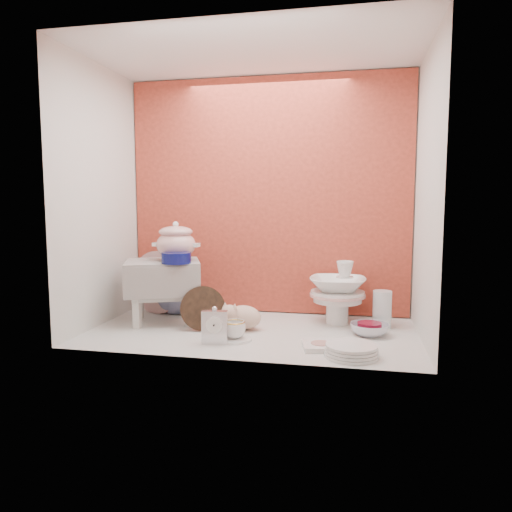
{
  "coord_description": "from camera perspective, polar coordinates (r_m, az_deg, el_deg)",
  "views": [
    {
      "loc": [
        0.55,
        -2.56,
        0.72
      ],
      "look_at": [
        0.02,
        0.02,
        0.42
      ],
      "focal_mm": 33.89,
      "sensor_mm": 36.0,
      "label": 1
    }
  ],
  "objects": [
    {
      "name": "ground",
      "position": [
        2.72,
        -0.5,
        -8.88
      ],
      "size": [
        1.8,
        1.8,
        0.0
      ],
      "primitive_type": "plane",
      "color": "silver",
      "rests_on": "ground"
    },
    {
      "name": "niche_shell",
      "position": [
        2.8,
        0.26,
        10.79
      ],
      "size": [
        1.86,
        1.03,
        1.53
      ],
      "color": "#C44431",
      "rests_on": "ground"
    },
    {
      "name": "step_stool",
      "position": [
        2.94,
        -10.92,
        -4.13
      ],
      "size": [
        0.53,
        0.5,
        0.37
      ],
      "primitive_type": null,
      "rotation": [
        0.0,
        0.0,
        0.38
      ],
      "color": "silver",
      "rests_on": "ground"
    },
    {
      "name": "soup_tureen",
      "position": [
        2.91,
        -9.43,
        1.79
      ],
      "size": [
        0.32,
        0.32,
        0.23
      ],
      "primitive_type": null,
      "rotation": [
        0.0,
        0.0,
        -0.17
      ],
      "color": "white",
      "rests_on": "step_stool"
    },
    {
      "name": "cobalt_bowl",
      "position": [
        2.77,
        -9.39,
        -0.21
      ],
      "size": [
        0.22,
        0.22,
        0.06
      ],
      "primitive_type": "cylinder",
      "rotation": [
        0.0,
        0.0,
        0.41
      ],
      "color": "#0B0F54",
      "rests_on": "step_stool"
    },
    {
      "name": "floral_platter",
      "position": [
        3.17,
        -11.6,
        -3.07
      ],
      "size": [
        0.4,
        0.15,
        0.4
      ],
      "primitive_type": null,
      "rotation": [
        0.0,
        0.0,
        -0.26
      ],
      "color": "white",
      "rests_on": "ground"
    },
    {
      "name": "blue_white_vase",
      "position": [
        3.19,
        -9.36,
        -4.19
      ],
      "size": [
        0.29,
        0.29,
        0.27
      ],
      "primitive_type": "imported",
      "rotation": [
        0.0,
        0.0,
        -0.12
      ],
      "color": "silver",
      "rests_on": "ground"
    },
    {
      "name": "lacquer_tray",
      "position": [
        2.73,
        -6.29,
        -6.18
      ],
      "size": [
        0.27,
        0.16,
        0.24
      ],
      "primitive_type": null,
      "rotation": [
        0.0,
        0.0,
        0.32
      ],
      "color": "black",
      "rests_on": "ground"
    },
    {
      "name": "mantel_clock",
      "position": [
        2.47,
        -4.9,
        -8.17
      ],
      "size": [
        0.14,
        0.07,
        0.19
      ],
      "primitive_type": "cube",
      "rotation": [
        0.0,
        0.0,
        0.16
      ],
      "color": "silver",
      "rests_on": "ground"
    },
    {
      "name": "plush_pig",
      "position": [
        2.73,
        -1.47,
        -7.19
      ],
      "size": [
        0.3,
        0.26,
        0.15
      ],
      "primitive_type": "ellipsoid",
      "rotation": [
        0.0,
        0.0,
        0.43
      ],
      "color": "#D4AD95",
      "rests_on": "ground"
    },
    {
      "name": "teacup_saucer",
      "position": [
        2.55,
        -2.56,
        -9.77
      ],
      "size": [
        0.21,
        0.21,
        0.01
      ],
      "primitive_type": "cylinder",
      "rotation": [
        0.0,
        0.0,
        0.18
      ],
      "color": "white",
      "rests_on": "ground"
    },
    {
      "name": "gold_rim_teacup",
      "position": [
        2.53,
        -2.56,
        -8.64
      ],
      "size": [
        0.12,
        0.12,
        0.09
      ],
      "primitive_type": "imported",
      "rotation": [
        0.0,
        0.0,
        0.03
      ],
      "color": "white",
      "rests_on": "teacup_saucer"
    },
    {
      "name": "lattice_dish",
      "position": [
        2.43,
        7.63,
        -10.47
      ],
      "size": [
        0.21,
        0.21,
        0.02
      ],
      "primitive_type": "cube",
      "rotation": [
        0.0,
        0.0,
        0.22
      ],
      "color": "white",
      "rests_on": "ground"
    },
    {
      "name": "dinner_plate_stack",
      "position": [
        2.33,
        11.2,
        -10.87
      ],
      "size": [
        0.26,
        0.26,
        0.06
      ],
      "primitive_type": "cylinder",
      "rotation": [
        0.0,
        0.0,
        0.04
      ],
      "color": "white",
      "rests_on": "ground"
    },
    {
      "name": "crystal_bowl",
      "position": [
        2.7,
        13.23,
        -8.43
      ],
      "size": [
        0.21,
        0.21,
        0.06
      ],
      "primitive_type": "imported",
      "rotation": [
        0.0,
        0.0,
        0.04
      ],
      "color": "silver",
      "rests_on": "ground"
    },
    {
      "name": "clear_glass_vase",
      "position": [
        2.86,
        14.65,
        -6.1
      ],
      "size": [
        0.13,
        0.13,
        0.21
      ],
      "primitive_type": "cylinder",
      "rotation": [
        0.0,
        0.0,
        -0.26
      ],
      "color": "silver",
      "rests_on": "ground"
    },
    {
      "name": "porcelain_tower",
      "position": [
        2.88,
        9.6,
        -4.24
      ],
      "size": [
        0.42,
        0.42,
        0.38
      ],
      "primitive_type": null,
      "rotation": [
        0.0,
        0.0,
        0.33
      ],
      "color": "white",
      "rests_on": "ground"
    }
  ]
}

